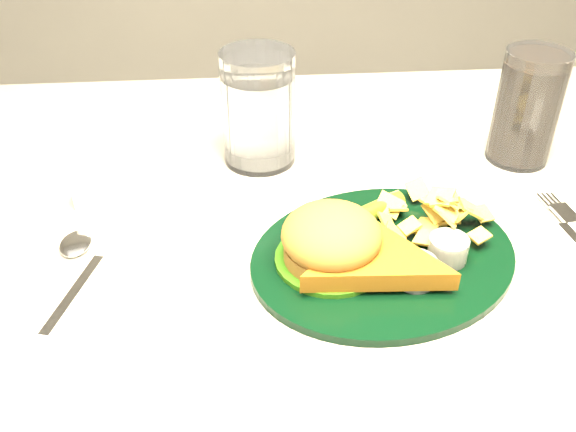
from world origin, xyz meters
TOP-DOWN VIEW (x-y plane):
  - dinner_plate at (0.07, -0.05)m, footprint 0.33×0.30m
  - water_glass at (-0.04, 0.15)m, footprint 0.11×0.11m
  - cola_glass at (0.27, 0.13)m, footprint 0.09×0.09m
  - spoon at (-0.22, -0.08)m, footprint 0.08×0.15m
  - ramekin at (-0.22, 0.07)m, footprint 0.05×0.05m

SIDE VIEW (x-z plane):
  - spoon at x=-0.22m, z-range 0.75..0.76m
  - ramekin at x=-0.22m, z-range 0.75..0.78m
  - dinner_plate at x=0.07m, z-range 0.75..0.81m
  - cola_glass at x=0.27m, z-range 0.75..0.89m
  - water_glass at x=-0.04m, z-range 0.75..0.89m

